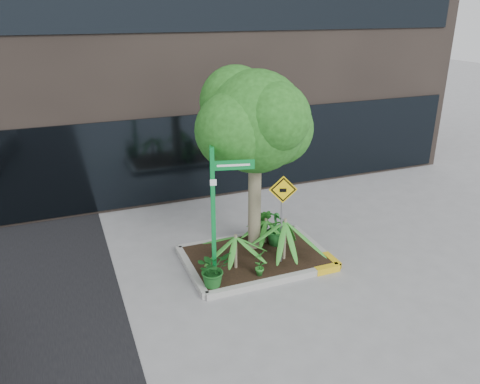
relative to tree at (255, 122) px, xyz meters
name	(u,v)px	position (x,y,z in m)	size (l,w,h in m)	color
ground	(253,268)	(-0.34, -0.74, -3.26)	(80.00, 80.00, 0.00)	gray
planter	(257,257)	(-0.11, -0.47, -3.16)	(3.35, 2.36, 0.15)	#9E9E99
tree	(255,122)	(0.00, 0.00, 0.00)	(2.97, 2.64, 4.46)	gray
palm_front	(285,221)	(0.41, -0.84, -2.15)	(1.15, 1.15, 1.28)	gray
palm_left	(236,237)	(-0.79, -0.80, -2.34)	(0.92, 0.92, 1.03)	gray
palm_back	(266,220)	(0.35, 0.06, -2.50)	(0.73, 0.73, 0.81)	gray
shrub_a	(213,269)	(-1.49, -1.29, -2.72)	(0.70, 0.70, 0.78)	#164F1A
shrub_b	(276,228)	(0.55, -0.12, -2.67)	(0.49, 0.49, 0.88)	#1E6725
shrub_c	(260,262)	(-0.41, -1.29, -2.80)	(0.33, 0.33, 0.62)	#236F22
shrub_d	(263,223)	(0.38, 0.31, -2.71)	(0.44, 0.44, 0.80)	#20621C
street_sign_post	(216,202)	(-1.30, -1.00, -1.34)	(0.90, 1.05, 3.10)	#0C8936
cattle_sign	(282,204)	(0.32, -0.85, -1.71)	(0.61, 0.29, 2.06)	slate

